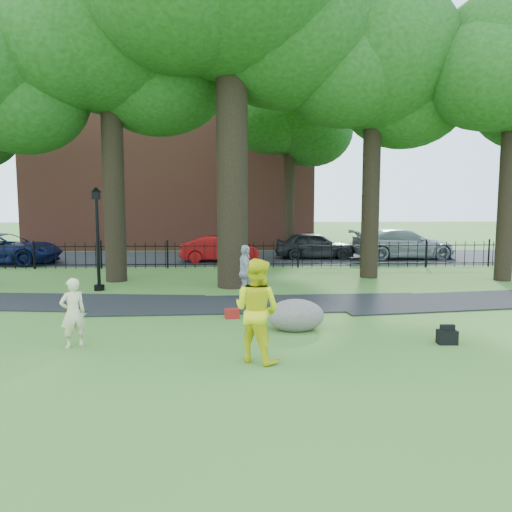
{
  "coord_description": "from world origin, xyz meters",
  "views": [
    {
      "loc": [
        0.09,
        -10.78,
        3.12
      ],
      "look_at": [
        0.63,
        2.0,
        1.68
      ],
      "focal_mm": 35.0,
      "sensor_mm": 36.0,
      "label": 1
    }
  ],
  "objects_px": {
    "woman": "(73,313)",
    "man": "(257,310)",
    "red_sedan": "(220,249)",
    "boulder": "(296,313)",
    "lamppost": "(98,240)"
  },
  "relations": [
    {
      "from": "woman",
      "to": "man",
      "type": "relative_size",
      "value": 0.74
    },
    {
      "from": "man",
      "to": "red_sedan",
      "type": "relative_size",
      "value": 0.51
    },
    {
      "from": "woman",
      "to": "man",
      "type": "distance_m",
      "value": 4.02
    },
    {
      "from": "woman",
      "to": "boulder",
      "type": "relative_size",
      "value": 1.09
    },
    {
      "from": "boulder",
      "to": "lamppost",
      "type": "xyz_separation_m",
      "value": [
        -6.17,
        5.5,
        1.34
      ]
    },
    {
      "from": "woman",
      "to": "boulder",
      "type": "height_order",
      "value": "woman"
    },
    {
      "from": "man",
      "to": "lamppost",
      "type": "bearing_deg",
      "value": -21.5
    },
    {
      "from": "woman",
      "to": "red_sedan",
      "type": "distance_m",
      "value": 14.87
    },
    {
      "from": "woman",
      "to": "lamppost",
      "type": "height_order",
      "value": "lamppost"
    },
    {
      "from": "boulder",
      "to": "man",
      "type": "bearing_deg",
      "value": -114.22
    },
    {
      "from": "lamppost",
      "to": "red_sedan",
      "type": "xyz_separation_m",
      "value": [
        3.93,
        7.9,
        -1.09
      ]
    },
    {
      "from": "red_sedan",
      "to": "woman",
      "type": "bearing_deg",
      "value": 169.42
    },
    {
      "from": "woman",
      "to": "man",
      "type": "bearing_deg",
      "value": 128.35
    },
    {
      "from": "boulder",
      "to": "lamppost",
      "type": "relative_size",
      "value": 0.38
    },
    {
      "from": "man",
      "to": "red_sedan",
      "type": "xyz_separation_m",
      "value": [
        -1.19,
        15.72,
        -0.36
      ]
    }
  ]
}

